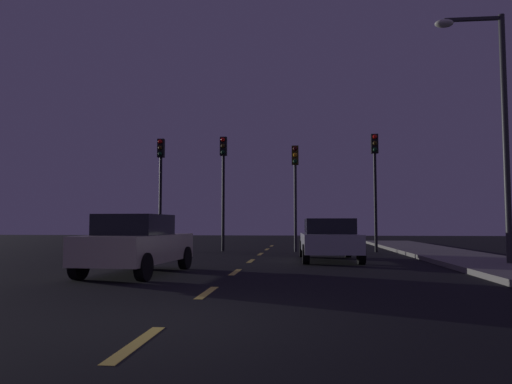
{
  "coord_description": "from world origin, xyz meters",
  "views": [
    {
      "loc": [
        1.78,
        -6.23,
        1.28
      ],
      "look_at": [
        -0.29,
        15.09,
        2.73
      ],
      "focal_mm": 33.21,
      "sensor_mm": 36.0,
      "label": 1
    }
  ],
  "objects_px": {
    "street_lamp_right": "(494,114)",
    "traffic_signal_center_left": "(223,172)",
    "traffic_signal_far_left": "(161,173)",
    "car_adjacent_lane": "(137,244)",
    "traffic_signal_center_right": "(295,177)",
    "traffic_signal_far_right": "(375,170)",
    "car_stopped_ahead": "(329,239)"
  },
  "relations": [
    {
      "from": "car_adjacent_lane",
      "to": "street_lamp_right",
      "type": "height_order",
      "value": "street_lamp_right"
    },
    {
      "from": "traffic_signal_center_right",
      "to": "car_adjacent_lane",
      "type": "bearing_deg",
      "value": -110.96
    },
    {
      "from": "traffic_signal_far_right",
      "to": "car_stopped_ahead",
      "type": "distance_m",
      "value": 6.55
    },
    {
      "from": "traffic_signal_far_left",
      "to": "traffic_signal_far_right",
      "type": "xyz_separation_m",
      "value": [
        10.16,
        0.0,
        0.03
      ]
    },
    {
      "from": "traffic_signal_center_right",
      "to": "car_stopped_ahead",
      "type": "relative_size",
      "value": 1.12
    },
    {
      "from": "traffic_signal_center_left",
      "to": "traffic_signal_far_right",
      "type": "height_order",
      "value": "traffic_signal_far_right"
    },
    {
      "from": "car_stopped_ahead",
      "to": "street_lamp_right",
      "type": "relative_size",
      "value": 0.58
    },
    {
      "from": "traffic_signal_far_left",
      "to": "traffic_signal_center_right",
      "type": "distance_m",
      "value": 6.49
    },
    {
      "from": "traffic_signal_center_right",
      "to": "car_adjacent_lane",
      "type": "relative_size",
      "value": 1.2
    },
    {
      "from": "traffic_signal_far_left",
      "to": "street_lamp_right",
      "type": "bearing_deg",
      "value": -31.48
    },
    {
      "from": "traffic_signal_center_left",
      "to": "street_lamp_right",
      "type": "xyz_separation_m",
      "value": [
        9.44,
        -7.66,
        0.77
      ]
    },
    {
      "from": "traffic_signal_far_left",
      "to": "traffic_signal_far_right",
      "type": "relative_size",
      "value": 0.99
    },
    {
      "from": "street_lamp_right",
      "to": "traffic_signal_center_left",
      "type": "bearing_deg",
      "value": 140.95
    },
    {
      "from": "car_adjacent_lane",
      "to": "street_lamp_right",
      "type": "relative_size",
      "value": 0.54
    },
    {
      "from": "traffic_signal_far_left",
      "to": "traffic_signal_center_left",
      "type": "height_order",
      "value": "traffic_signal_center_left"
    },
    {
      "from": "traffic_signal_center_left",
      "to": "car_stopped_ahead",
      "type": "xyz_separation_m",
      "value": [
        4.66,
        -5.26,
        -3.03
      ]
    },
    {
      "from": "traffic_signal_far_right",
      "to": "car_stopped_ahead",
      "type": "bearing_deg",
      "value": -114.84
    },
    {
      "from": "traffic_signal_center_left",
      "to": "car_adjacent_lane",
      "type": "height_order",
      "value": "traffic_signal_center_left"
    },
    {
      "from": "traffic_signal_center_left",
      "to": "car_adjacent_lane",
      "type": "xyz_separation_m",
      "value": [
        -0.52,
        -10.28,
        -3.01
      ]
    },
    {
      "from": "traffic_signal_far_left",
      "to": "traffic_signal_far_right",
      "type": "bearing_deg",
      "value": 0.0
    },
    {
      "from": "traffic_signal_center_right",
      "to": "street_lamp_right",
      "type": "xyz_separation_m",
      "value": [
        6.02,
        -7.66,
        1.07
      ]
    },
    {
      "from": "traffic_signal_far_right",
      "to": "car_adjacent_lane",
      "type": "relative_size",
      "value": 1.32
    },
    {
      "from": "traffic_signal_far_right",
      "to": "street_lamp_right",
      "type": "bearing_deg",
      "value": -73.01
    },
    {
      "from": "car_adjacent_lane",
      "to": "traffic_signal_center_left",
      "type": "bearing_deg",
      "value": 87.12
    },
    {
      "from": "traffic_signal_far_left",
      "to": "car_adjacent_lane",
      "type": "xyz_separation_m",
      "value": [
        2.55,
        -10.28,
        -2.98
      ]
    },
    {
      "from": "traffic_signal_far_left",
      "to": "traffic_signal_far_right",
      "type": "height_order",
      "value": "traffic_signal_far_right"
    },
    {
      "from": "traffic_signal_center_right",
      "to": "traffic_signal_far_right",
      "type": "xyz_separation_m",
      "value": [
        3.68,
        0.0,
        0.31
      ]
    },
    {
      "from": "traffic_signal_far_left",
      "to": "car_adjacent_lane",
      "type": "relative_size",
      "value": 1.31
    },
    {
      "from": "traffic_signal_far_right",
      "to": "car_adjacent_lane",
      "type": "bearing_deg",
      "value": -126.53
    },
    {
      "from": "traffic_signal_center_left",
      "to": "street_lamp_right",
      "type": "height_order",
      "value": "street_lamp_right"
    },
    {
      "from": "traffic_signal_center_left",
      "to": "traffic_signal_far_right",
      "type": "bearing_deg",
      "value": 0.0
    },
    {
      "from": "car_stopped_ahead",
      "to": "street_lamp_right",
      "type": "xyz_separation_m",
      "value": [
        4.78,
        -2.39,
        3.8
      ]
    }
  ]
}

